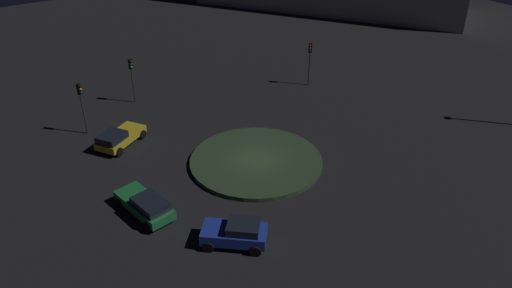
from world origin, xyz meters
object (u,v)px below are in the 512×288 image
at_px(car_green, 146,205).
at_px(traffic_light_south, 132,72).
at_px(traffic_light_southwest, 310,56).
at_px(traffic_light_southeast, 81,99).
at_px(car_blue, 236,233).
at_px(car_yellow, 119,138).

relative_size(car_green, traffic_light_south, 1.13).
distance_m(car_green, traffic_light_southwest, 24.12).
bearing_deg(traffic_light_southeast, traffic_light_southwest, 45.43).
height_order(car_blue, traffic_light_southwest, traffic_light_southwest).
relative_size(traffic_light_southwest, traffic_light_southeast, 0.98).
bearing_deg(car_blue, traffic_light_southwest, -98.26).
distance_m(car_blue, car_green, 6.48).
height_order(car_green, car_yellow, car_yellow).
xyz_separation_m(car_blue, traffic_light_south, (-3.13, -21.62, 2.19)).
distance_m(traffic_light_southeast, traffic_light_south, 6.53).
distance_m(car_green, car_yellow, 9.39).
relative_size(car_blue, traffic_light_southwest, 0.93).
height_order(car_yellow, traffic_light_southeast, traffic_light_southeast).
bearing_deg(car_blue, traffic_light_south, -55.44).
distance_m(car_blue, traffic_light_southeast, 18.70).
xyz_separation_m(car_blue, car_green, (3.12, -5.68, -0.08)).
xyz_separation_m(car_green, traffic_light_southeast, (-0.59, -12.70, 2.40)).
bearing_deg(traffic_light_south, traffic_light_southeast, -71.51).
bearing_deg(car_blue, car_green, -18.38).
bearing_deg(car_green, traffic_light_southeast, -10.63).
height_order(car_green, traffic_light_south, traffic_light_south).
relative_size(car_blue, traffic_light_southeast, 0.90).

